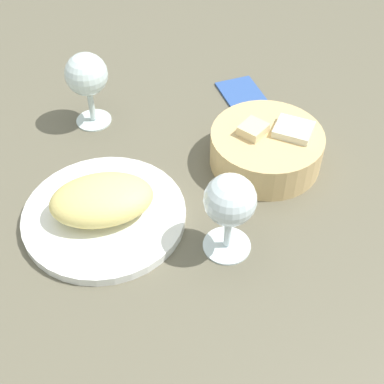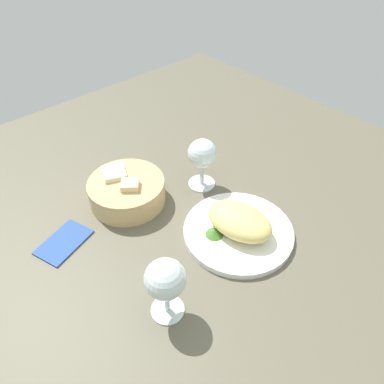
% 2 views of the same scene
% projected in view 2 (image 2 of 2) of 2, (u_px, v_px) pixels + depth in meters
% --- Properties ---
extents(ground_plane, '(1.40, 1.40, 0.02)m').
position_uv_depth(ground_plane, '(189.00, 233.00, 0.80)').
color(ground_plane, '#5F5A47').
extents(plate, '(0.23, 0.23, 0.01)m').
position_uv_depth(plate, '(238.00, 232.00, 0.78)').
color(plate, white).
rests_on(plate, ground_plane).
extents(omelette, '(0.16, 0.12, 0.05)m').
position_uv_depth(omelette, '(239.00, 221.00, 0.76)').
color(omelette, '#E5D176').
rests_on(omelette, plate).
extents(lettuce_garnish, '(0.04, 0.04, 0.01)m').
position_uv_depth(lettuce_garnish, '(215.00, 232.00, 0.76)').
color(lettuce_garnish, '#427A2C').
rests_on(lettuce_garnish, plate).
extents(bread_basket, '(0.17, 0.17, 0.07)m').
position_uv_depth(bread_basket, '(126.00, 190.00, 0.85)').
color(bread_basket, tan).
rests_on(bread_basket, ground_plane).
extents(wine_glass_near, '(0.07, 0.07, 0.13)m').
position_uv_depth(wine_glass_near, '(202.00, 156.00, 0.85)').
color(wine_glass_near, silver).
rests_on(wine_glass_near, ground_plane).
extents(wine_glass_far, '(0.07, 0.07, 0.13)m').
position_uv_depth(wine_glass_far, '(165.00, 281.00, 0.59)').
color(wine_glass_far, silver).
rests_on(wine_glass_far, ground_plane).
extents(folded_napkin, '(0.10, 0.13, 0.01)m').
position_uv_depth(folded_napkin, '(64.00, 242.00, 0.77)').
color(folded_napkin, '#2F529A').
rests_on(folded_napkin, ground_plane).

